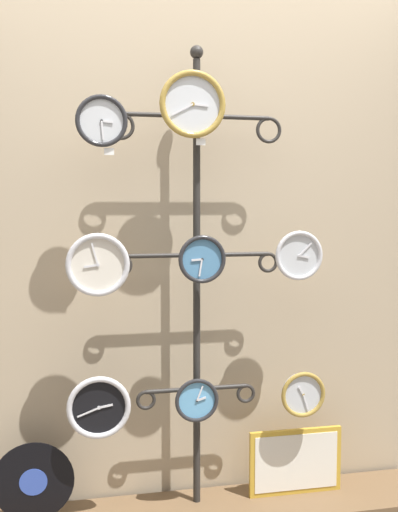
# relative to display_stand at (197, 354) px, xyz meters

# --- Properties ---
(shop_wall) EXTENTS (4.40, 0.04, 2.80)m
(shop_wall) POSITION_rel_display_stand_xyz_m (0.00, 0.16, 0.65)
(shop_wall) COLOR tan
(shop_wall) RESTS_ON ground_plane
(display_stand) EXTENTS (0.78, 0.34, 2.10)m
(display_stand) POSITION_rel_display_stand_xyz_m (0.00, 0.00, 0.00)
(display_stand) COLOR #282623
(display_stand) RESTS_ON ground_plane
(clock_top_left) EXTENTS (0.21, 0.04, 0.21)m
(clock_top_left) POSITION_rel_display_stand_xyz_m (-0.41, -0.10, 1.01)
(clock_top_left) COLOR silver
(clock_top_center) EXTENTS (0.28, 0.04, 0.28)m
(clock_top_center) POSITION_rel_display_stand_xyz_m (-0.04, -0.09, 1.09)
(clock_top_center) COLOR silver
(clock_middle_left) EXTENTS (0.26, 0.04, 0.26)m
(clock_middle_left) POSITION_rel_display_stand_xyz_m (-0.44, -0.10, 0.42)
(clock_middle_left) COLOR silver
(clock_middle_center) EXTENTS (0.21, 0.04, 0.21)m
(clock_middle_center) POSITION_rel_display_stand_xyz_m (-0.00, -0.11, 0.44)
(clock_middle_center) COLOR #4C84B2
(clock_middle_right) EXTENTS (0.22, 0.04, 0.22)m
(clock_middle_right) POSITION_rel_display_stand_xyz_m (0.44, -0.09, 0.44)
(clock_middle_right) COLOR silver
(clock_bottom_left) EXTENTS (0.27, 0.04, 0.27)m
(clock_bottom_left) POSITION_rel_display_stand_xyz_m (-0.44, -0.10, -0.18)
(clock_bottom_left) COLOR black
(clock_bottom_center) EXTENTS (0.19, 0.04, 0.19)m
(clock_bottom_center) POSITION_rel_display_stand_xyz_m (-0.02, -0.09, -0.18)
(clock_bottom_center) COLOR #60A8DB
(clock_bottom_right) EXTENTS (0.21, 0.04, 0.21)m
(clock_bottom_right) POSITION_rel_display_stand_xyz_m (0.46, -0.11, -0.18)
(clock_bottom_right) COLOR silver
(vinyl_record) EXTENTS (0.35, 0.01, 0.35)m
(vinyl_record) POSITION_rel_display_stand_xyz_m (-0.72, -0.02, -0.52)
(vinyl_record) COLOR black
(vinyl_record) RESTS_ON low_shelf
(picture_frame) EXTENTS (0.45, 0.02, 0.31)m
(picture_frame) POSITION_rel_display_stand_xyz_m (0.47, -0.02, -0.53)
(picture_frame) COLOR gold
(picture_frame) RESTS_ON low_shelf
(price_tag_upper) EXTENTS (0.04, 0.00, 0.03)m
(price_tag_upper) POSITION_rel_display_stand_xyz_m (-0.39, -0.10, 0.88)
(price_tag_upper) COLOR white
(price_tag_mid) EXTENTS (0.04, 0.00, 0.03)m
(price_tag_mid) POSITION_rel_display_stand_xyz_m (0.00, -0.09, 0.93)
(price_tag_mid) COLOR white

